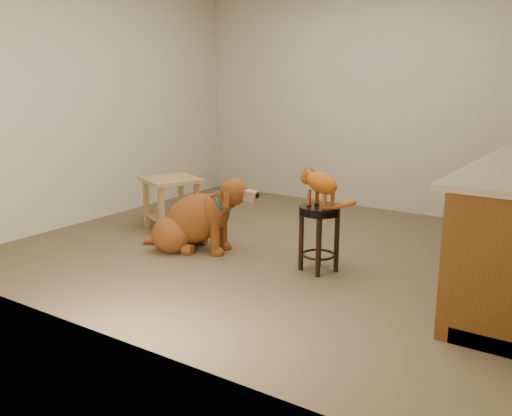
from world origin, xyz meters
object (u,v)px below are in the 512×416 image
Objects in this scene: side_table at (171,195)px; golden_retriever at (196,221)px; padded_stool at (319,225)px; tabby_kitten at (319,184)px.

side_table is 0.78m from golden_retriever.
tabby_kitten reaches higher than padded_stool.
padded_stool is 0.33m from tabby_kitten.
tabby_kitten is at bearing 155.41° from padded_stool.
padded_stool is 1.17m from golden_retriever.
side_table is 1.27× the size of tabby_kitten.
golden_retriever is at bearing -174.12° from padded_stool.
golden_retriever is at bearing -154.95° from tabby_kitten.
tabby_kitten is at bearing -9.25° from golden_retriever.
padded_stool reaches higher than side_table.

